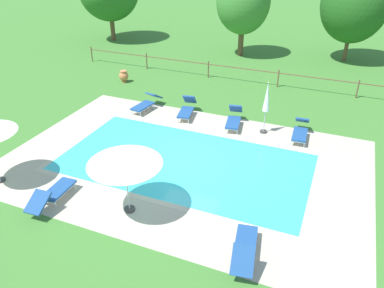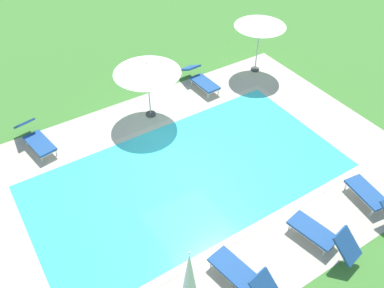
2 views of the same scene
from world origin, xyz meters
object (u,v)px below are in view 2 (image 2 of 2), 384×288
at_px(patio_umbrella_open_foreground, 147,68).
at_px(patio_umbrella_open_by_bench, 260,22).
at_px(patio_umbrella_closed_row_west, 189,275).
at_px(sun_lounger_north_end, 243,276).
at_px(sun_lounger_north_far, 375,198).
at_px(sun_lounger_south_near_corner, 322,235).
at_px(sun_lounger_south_mid, 35,138).
at_px(sun_lounger_north_near_steps, 200,79).

relative_size(patio_umbrella_open_foreground, patio_umbrella_open_by_bench, 0.98).
bearing_deg(patio_umbrella_closed_row_west, sun_lounger_north_end, 176.04).
distance_m(sun_lounger_north_far, sun_lounger_north_end, 4.69).
distance_m(sun_lounger_north_far, sun_lounger_south_near_corner, 2.22).
bearing_deg(patio_umbrella_closed_row_west, patio_umbrella_open_foreground, -111.47).
height_order(patio_umbrella_open_foreground, patio_umbrella_closed_row_west, patio_umbrella_closed_row_west).
distance_m(patio_umbrella_open_foreground, patio_umbrella_open_by_bench, 5.28).
bearing_deg(sun_lounger_north_end, sun_lounger_south_mid, -70.83).
xyz_separation_m(sun_lounger_north_far, patio_umbrella_open_by_bench, (-1.93, -7.70, 1.81)).
height_order(sun_lounger_north_far, patio_umbrella_closed_row_west, patio_umbrella_closed_row_west).
relative_size(sun_lounger_north_near_steps, patio_umbrella_open_foreground, 0.89).
distance_m(sun_lounger_north_end, patio_umbrella_open_by_bench, 10.25).
height_order(sun_lounger_south_mid, patio_umbrella_open_by_bench, patio_umbrella_open_by_bench).
height_order(sun_lounger_north_far, patio_umbrella_open_by_bench, patio_umbrella_open_by_bench).
bearing_deg(sun_lounger_south_mid, patio_umbrella_closed_row_west, 99.24).
xyz_separation_m(sun_lounger_south_mid, patio_umbrella_open_foreground, (-4.06, 0.54, 1.61)).
relative_size(sun_lounger_south_near_corner, sun_lounger_south_mid, 0.97).
xyz_separation_m(sun_lounger_north_end, patio_umbrella_open_by_bench, (-6.62, -7.62, 1.79)).
relative_size(sun_lounger_north_near_steps, patio_umbrella_closed_row_west, 0.86).
xyz_separation_m(sun_lounger_south_mid, patio_umbrella_open_by_bench, (-9.32, 0.16, 1.80)).
height_order(sun_lounger_north_end, sun_lounger_south_mid, sun_lounger_north_end).
bearing_deg(patio_umbrella_closed_row_west, sun_lounger_north_far, 178.32).
xyz_separation_m(patio_umbrella_open_by_bench, patio_umbrella_closed_row_west, (8.07, 7.52, -0.57)).
xyz_separation_m(patio_umbrella_open_foreground, patio_umbrella_closed_row_west, (2.81, 7.14, -0.38)).
xyz_separation_m(sun_lounger_north_end, patio_umbrella_open_foreground, (-1.35, -7.24, 1.60)).
bearing_deg(sun_lounger_south_mid, sun_lounger_north_far, 133.26).
bearing_deg(sun_lounger_north_far, sun_lounger_south_near_corner, 2.84).
distance_m(sun_lounger_south_near_corner, patio_umbrella_open_foreground, 7.69).
relative_size(sun_lounger_south_mid, patio_umbrella_open_by_bench, 0.86).
bearing_deg(sun_lounger_north_far, sun_lounger_north_end, -0.98).
bearing_deg(sun_lounger_north_near_steps, patio_umbrella_open_by_bench, 175.34).
bearing_deg(sun_lounger_north_end, sun_lounger_north_far, 179.02).
xyz_separation_m(sun_lounger_north_end, sun_lounger_south_mid, (2.70, -7.78, -0.01)).
xyz_separation_m(sun_lounger_south_near_corner, patio_umbrella_open_by_bench, (-4.14, -7.81, 1.79)).
distance_m(sun_lounger_north_near_steps, sun_lounger_south_mid, 6.65).
bearing_deg(sun_lounger_north_near_steps, sun_lounger_north_far, 95.37).
xyz_separation_m(sun_lounger_north_near_steps, patio_umbrella_open_by_bench, (-2.67, 0.22, 1.82)).
distance_m(sun_lounger_north_near_steps, patio_umbrella_closed_row_west, 9.52).
bearing_deg(sun_lounger_south_mid, sun_lounger_north_end, 109.17).
distance_m(patio_umbrella_open_by_bench, patio_umbrella_closed_row_west, 11.05).
bearing_deg(patio_umbrella_open_foreground, sun_lounger_south_mid, -7.53).
bearing_deg(sun_lounger_north_far, sun_lounger_north_near_steps, -84.63).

